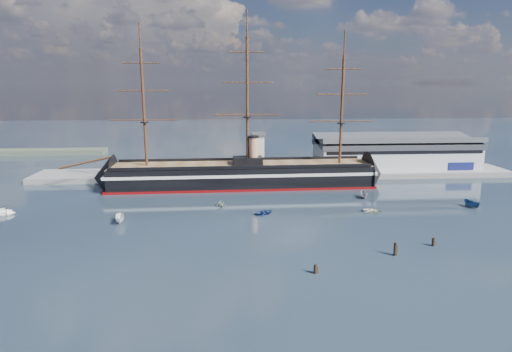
{
  "coord_description": "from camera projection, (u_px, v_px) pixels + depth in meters",
  "views": [
    {
      "loc": [
        -8.75,
        -83.64,
        34.86
      ],
      "look_at": [
        -0.54,
        35.0,
        9.0
      ],
      "focal_mm": 30.0,
      "sensor_mm": 36.0,
      "label": 1
    }
  ],
  "objects": [
    {
      "name": "motorboat_d",
      "position": [
        221.0,
        206.0,
        123.72
      ],
      "size": [
        6.3,
        4.19,
        2.13
      ],
      "primitive_type": "imported",
      "rotation": [
        0.0,
        0.0,
        0.32
      ],
      "color": "beige",
      "rests_on": "ground"
    },
    {
      "name": "piling_far_right",
      "position": [
        433.0,
        246.0,
        93.56
      ],
      "size": [
        0.64,
        0.64,
        2.62
      ],
      "primitive_type": "cylinder",
      "color": "black",
      "rests_on": "ground"
    },
    {
      "name": "motorboat_b",
      "position": [
        264.0,
        214.0,
        116.33
      ],
      "size": [
        2.56,
        3.41,
        1.48
      ],
      "primitive_type": "imported",
      "rotation": [
        0.0,
        0.0,
        2.03
      ],
      "color": "navy",
      "rests_on": "ground"
    },
    {
      "name": "warehouse",
      "position": [
        395.0,
        152.0,
        169.74
      ],
      "size": [
        63.0,
        21.0,
        11.6
      ],
      "color": "#B7BABC",
      "rests_on": "ground"
    },
    {
      "name": "motorboat_f",
      "position": [
        472.0,
        207.0,
        122.71
      ],
      "size": [
        6.63,
        4.21,
        2.49
      ],
      "primitive_type": "imported",
      "rotation": [
        0.0,
        0.0,
        0.34
      ],
      "color": "navy",
      "rests_on": "ground"
    },
    {
      "name": "motorboat_a",
      "position": [
        120.0,
        223.0,
        108.91
      ],
      "size": [
        6.99,
        3.72,
        2.65
      ],
      "primitive_type": "imported",
      "rotation": [
        0.0,
        0.0,
        0.2
      ],
      "color": "white",
      "rests_on": "ground"
    },
    {
      "name": "quay_tower",
      "position": [
        258.0,
        152.0,
        158.83
      ],
      "size": [
        5.0,
        5.0,
        15.0
      ],
      "color": "silver",
      "rests_on": "ground"
    },
    {
      "name": "motorboat_c",
      "position": [
        364.0,
        198.0,
        132.54
      ],
      "size": [
        6.26,
        3.01,
        2.41
      ],
      "primitive_type": "imported",
      "rotation": [
        0.0,
        0.0,
        -0.14
      ],
      "color": "#969798",
      "rests_on": "ground"
    },
    {
      "name": "piling_near_mid",
      "position": [
        315.0,
        273.0,
        80.05
      ],
      "size": [
        0.64,
        0.64,
        2.51
      ],
      "primitive_type": "cylinder",
      "color": "black",
      "rests_on": "ground"
    },
    {
      "name": "ground",
      "position": [
        257.0,
        202.0,
        128.53
      ],
      "size": [
        600.0,
        600.0,
        0.0
      ],
      "primitive_type": "plane",
      "color": "#1B2330",
      "rests_on": "ground"
    },
    {
      "name": "quay",
      "position": [
        276.0,
        176.0,
        164.3
      ],
      "size": [
        180.0,
        18.0,
        2.0
      ],
      "primitive_type": "cube",
      "color": "slate",
      "rests_on": "ground"
    },
    {
      "name": "motorboat_e",
      "position": [
        372.0,
        212.0,
        117.91
      ],
      "size": [
        2.49,
        3.35,
        1.46
      ],
      "primitive_type": "imported",
      "rotation": [
        0.0,
        0.0,
        1.12
      ],
      "color": "beige",
      "rests_on": "ground"
    },
    {
      "name": "warship",
      "position": [
        237.0,
        175.0,
        146.8
      ],
      "size": [
        113.05,
        18.14,
        53.94
      ],
      "rotation": [
        0.0,
        0.0,
        0.02
      ],
      "color": "black",
      "rests_on": "ground"
    },
    {
      "name": "piling_near_right",
      "position": [
        395.0,
        256.0,
        88.32
      ],
      "size": [
        0.64,
        0.64,
        3.55
      ],
      "primitive_type": "cylinder",
      "color": "black",
      "rests_on": "ground"
    }
  ]
}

